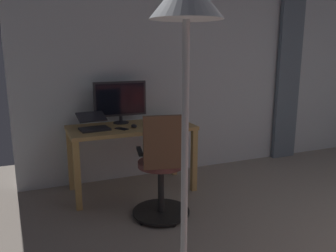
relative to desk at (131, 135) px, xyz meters
The scene contains 10 objects.
back_room_partition 2.07m from the desk, 165.98° to the right, with size 6.27×0.10×2.70m, color silver.
curtain_right_panel 2.57m from the desk, behind, with size 0.38×0.06×2.33m, color slate.
desk is the anchor object (origin of this frame).
office_chair 0.80m from the desk, 94.61° to the left, with size 0.56×0.56×1.04m.
computer_monitor 0.43m from the desk, 73.07° to the right, with size 0.61×0.18×0.48m.
computer_keyboard 0.39m from the desk, behind, with size 0.41×0.14×0.02m, color white.
laptop 0.45m from the desk, ahead, with size 0.33×0.35×0.16m.
computer_mouse 0.15m from the desk, 94.00° to the left, with size 0.06×0.10×0.04m, color #232328.
cell_phone_face_up 0.21m from the desk, 38.48° to the left, with size 0.07×0.14×0.01m, color black.
floor_lamp 2.54m from the desk, 79.32° to the left, with size 0.30×0.30×1.88m.
Camera 1 is at (2.94, 0.70, 1.59)m, focal length 36.63 mm.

